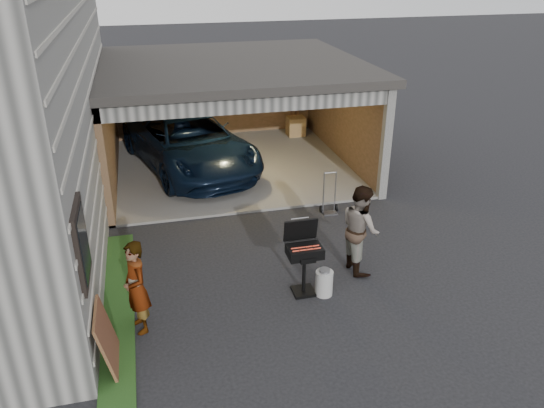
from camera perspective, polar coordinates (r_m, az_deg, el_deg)
The scene contains 10 objects.
ground at distance 9.14m, azimuth -1.73°, elevation -10.94°, with size 80.00×80.00×0.00m, color black.
groundcover_strip at distance 8.25m, azimuth -16.26°, elevation -16.61°, with size 0.50×8.00×0.06m, color #193814.
garage at distance 14.62m, azimuth -4.67°, elevation 11.30°, with size 6.80×6.30×2.90m.
minivan at distance 14.56m, azimuth -8.89°, elevation 6.37°, with size 2.44×5.29×1.47m, color black.
woman at distance 8.47m, azimuth -14.41°, elevation -8.71°, with size 0.57×0.37×1.55m, color #C8E6FB.
man at distance 9.85m, azimuth 9.48°, elevation -2.63°, with size 0.82×0.64×1.69m, color #412119.
bbq_grill at distance 9.09m, azimuth 3.46°, elevation -5.29°, with size 0.59×0.52×1.32m.
propane_tank at distance 9.34m, azimuth 5.62°, elevation -8.46°, with size 0.31×0.31×0.46m, color beige.
plywood_panel at distance 8.07m, azimuth -17.30°, elevation -13.69°, with size 0.04×0.87×0.98m, color #552A1D.
hand_truck at distance 12.19m, azimuth 6.19°, elevation -0.10°, with size 0.41×0.31×1.00m.
Camera 1 is at (-1.51, -7.20, 5.42)m, focal length 35.00 mm.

